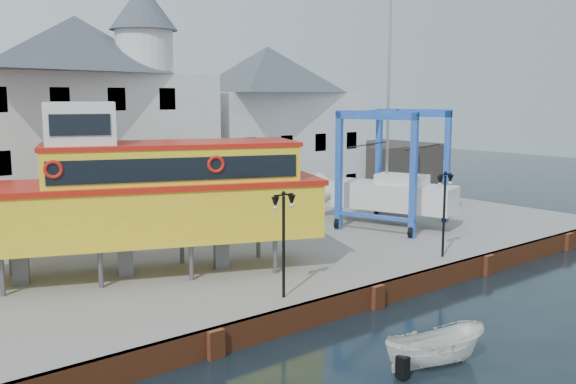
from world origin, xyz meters
TOP-DOWN VIEW (x-y plane):
  - ground at (0.00, 0.00)m, footprint 140.00×140.00m
  - hardstanding at (0.00, 11.00)m, footprint 44.00×22.00m
  - quay_wall at (-0.00, 0.10)m, footprint 44.00×0.47m
  - building_white_main at (-4.87, 18.39)m, footprint 14.00×8.30m
  - building_white_right at (9.00, 19.00)m, footprint 12.00×8.00m
  - shed_dark at (19.00, 17.00)m, footprint 8.00×7.00m
  - lamp_post_left at (-4.00, 1.20)m, footprint 1.12×0.32m
  - lamp_post_right at (6.00, 1.20)m, footprint 1.12×0.32m
  - tour_boat at (-7.39, 7.88)m, footprint 17.55×10.40m
  - travel_lift at (9.70, 8.61)m, footprint 7.43×9.11m
  - motorboat_a at (-2.78, -5.16)m, footprint 3.95×2.52m

SIDE VIEW (x-z plane):
  - ground at x=0.00m, z-range 0.00..0.00m
  - motorboat_a at x=-2.78m, z-range -0.71..0.71m
  - hardstanding at x=0.00m, z-range 0.00..1.00m
  - quay_wall at x=0.00m, z-range 0.00..1.00m
  - shed_dark at x=19.00m, z-range 1.00..5.00m
  - travel_lift at x=9.70m, z-range -3.45..9.92m
  - lamp_post_left at x=-4.00m, z-range 2.07..6.27m
  - lamp_post_right at x=6.00m, z-range 2.07..6.27m
  - tour_boat at x=-7.39m, z-range 0.79..8.32m
  - building_white_right at x=9.00m, z-range 1.00..12.20m
  - building_white_main at x=-4.87m, z-range 0.34..14.34m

